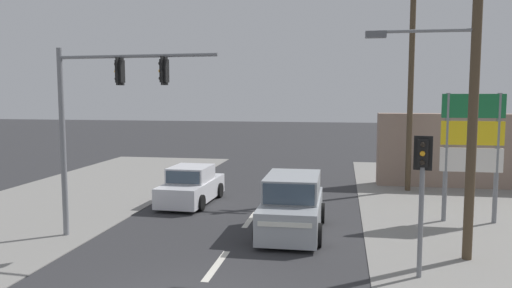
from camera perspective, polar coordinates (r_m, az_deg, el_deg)
name	(u,v)px	position (r m, az deg, el deg)	size (l,w,h in m)	color
lane_dash_mid	(217,265)	(13.77, -4.53, -13.66)	(0.20, 2.40, 0.01)	silver
lane_dash_far	(251,219)	(18.44, -0.63, -8.57)	(0.20, 2.40, 0.01)	silver
utility_pole_midground_right	(468,89)	(14.58, 23.09, 5.78)	(3.78, 0.28, 8.69)	#4C3D2B
utility_pole_background_right	(411,71)	(24.29, 17.32, 7.99)	(1.80, 0.26, 10.74)	#4C3D2B
traffic_signal_mast	(98,108)	(16.22, -17.60, 3.99)	(5.28, 0.57, 6.00)	slate
pedestal_signal_right_kerb	(422,182)	(12.88, 18.45, -4.19)	(0.44, 0.31, 3.56)	slate
shopping_plaza_sign	(472,139)	(19.06, 23.46, 0.50)	(2.10, 0.16, 4.60)	slate
shopfront_wall_far	(505,151)	(26.85, 26.57, -0.75)	(12.00, 1.00, 3.60)	gray
sedan_crossing_left	(191,186)	(21.13, -7.40, -4.82)	(2.01, 4.30, 1.56)	silver
suv_receding_far	(292,206)	(16.64, 4.16, -7.06)	(2.09, 4.55, 1.90)	#A3A8AD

